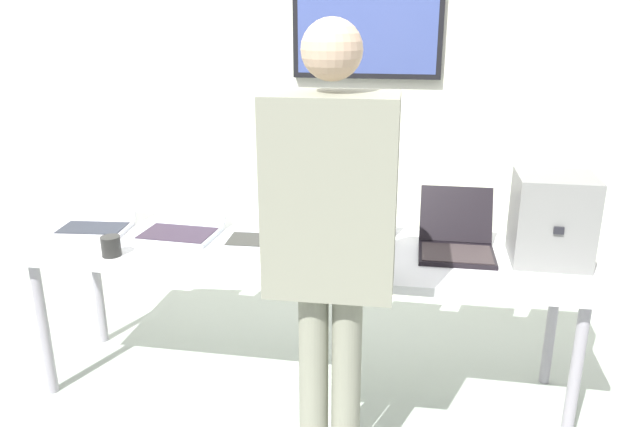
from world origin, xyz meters
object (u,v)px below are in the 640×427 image
object	(u,v)px
laptop_station_1	(184,220)
person	(331,228)
laptop_station_2	(262,228)
laptop_station_3	(358,231)
laptop_station_4	(456,239)
workbench	(300,257)
laptop_station_0	(98,217)
equipment_box	(552,219)
coffee_mug	(111,246)

from	to	relation	value
laptop_station_1	person	size ratio (longest dim) A/B	0.23
laptop_station_2	laptop_station_3	distance (m)	0.46
laptop_station_1	laptop_station_4	distance (m)	1.31
workbench	person	bearing A→B (deg)	-68.98
laptop_station_2	laptop_station_4	xyz separation A→B (m)	(0.91, 0.00, 0.01)
laptop_station_0	laptop_station_2	world-z (taller)	laptop_station_0
person	equipment_box	bearing A→B (deg)	36.98
equipment_box	workbench	bearing A→B (deg)	-178.65
workbench	person	size ratio (longest dim) A/B	1.47
laptop_station_0	laptop_station_4	xyz separation A→B (m)	(1.77, -0.02, 0.00)
equipment_box	laptop_station_0	distance (m)	2.17
workbench	laptop_station_4	size ratio (longest dim) A/B	6.62
laptop_station_0	laptop_station_4	bearing A→B (deg)	-0.53
laptop_station_0	person	bearing A→B (deg)	-28.66
equipment_box	laptop_station_3	world-z (taller)	equipment_box
laptop_station_0	coffee_mug	world-z (taller)	laptop_station_0
workbench	coffee_mug	bearing A→B (deg)	-162.84
laptop_station_1	laptop_station_0	bearing A→B (deg)	-178.03
workbench	laptop_station_3	world-z (taller)	laptop_station_3
laptop_station_2	laptop_station_1	bearing A→B (deg)	175.35
laptop_station_3	laptop_station_4	size ratio (longest dim) A/B	0.81
laptop_station_4	laptop_station_2	bearing A→B (deg)	-179.95
laptop_station_4	coffee_mug	distance (m)	1.55
coffee_mug	person	bearing A→B (deg)	-19.52
laptop_station_0	laptop_station_1	world-z (taller)	laptop_station_1
workbench	laptop_station_1	size ratio (longest dim) A/B	6.50
laptop_station_0	laptop_station_1	size ratio (longest dim) A/B	0.91
laptop_station_1	laptop_station_2	distance (m)	0.41
laptop_station_0	laptop_station_3	xyz separation A→B (m)	(1.32, 0.00, 0.01)
laptop_station_2	laptop_station_3	xyz separation A→B (m)	(0.46, 0.02, 0.01)
equipment_box	laptop_station_2	size ratio (longest dim) A/B	1.15
laptop_station_1	laptop_station_4	bearing A→B (deg)	-1.40
laptop_station_2	equipment_box	bearing A→B (deg)	-2.02
laptop_station_0	laptop_station_4	world-z (taller)	laptop_station_4
equipment_box	laptop_station_4	bearing A→B (deg)	173.19
laptop_station_4	coffee_mug	world-z (taller)	laptop_station_4
workbench	equipment_box	distance (m)	1.13
laptop_station_4	person	xyz separation A→B (m)	(-0.47, -0.69, 0.27)
laptop_station_3	coffee_mug	bearing A→B (deg)	-162.24
person	coffee_mug	distance (m)	1.15
laptop_station_0	laptop_station_2	xyz separation A→B (m)	(0.86, -0.02, -0.00)
laptop_station_1	coffee_mug	size ratio (longest dim) A/B	4.47
equipment_box	laptop_station_0	world-z (taller)	equipment_box
workbench	laptop_station_1	world-z (taller)	laptop_station_1
person	coffee_mug	world-z (taller)	person
laptop_station_3	coffee_mug	size ratio (longest dim) A/B	3.55
equipment_box	coffee_mug	xyz separation A→B (m)	(-1.91, -0.28, -0.15)
laptop_station_1	laptop_station_3	xyz separation A→B (m)	(0.87, -0.01, 0.00)
equipment_box	person	size ratio (longest dim) A/B	0.22
workbench	laptop_station_0	size ratio (longest dim) A/B	7.18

